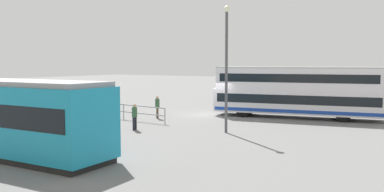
% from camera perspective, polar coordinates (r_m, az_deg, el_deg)
% --- Properties ---
extents(ground_plane, '(160.00, 160.00, 0.00)m').
position_cam_1_polar(ground_plane, '(31.10, 3.59, -2.74)').
color(ground_plane, slate).
extents(double_decker_bus, '(12.15, 4.20, 3.71)m').
position_cam_1_polar(double_decker_bus, '(30.50, 14.40, 0.58)').
color(double_decker_bus, silver).
rests_on(double_decker_bus, ground).
extents(pedestrian_near_railing, '(0.45, 0.45, 1.64)m').
position_cam_1_polar(pedestrian_near_railing, '(29.38, -4.88, -1.33)').
color(pedestrian_near_railing, '#4C3F2D').
rests_on(pedestrian_near_railing, ground).
extents(pedestrian_crossing, '(0.36, 0.36, 1.58)m').
position_cam_1_polar(pedestrian_crossing, '(24.45, -8.06, -2.66)').
color(pedestrian_crossing, black).
rests_on(pedestrian_crossing, ground).
extents(pedestrian_railing, '(7.80, 1.01, 1.08)m').
position_cam_1_polar(pedestrian_railing, '(29.22, -9.57, -1.81)').
color(pedestrian_railing, gray).
rests_on(pedestrian_railing, ground).
extents(info_sign, '(1.26, 0.15, 2.33)m').
position_cam_1_polar(info_sign, '(31.13, -14.14, 0.17)').
color(info_sign, slate).
rests_on(info_sign, ground).
extents(street_lamp, '(0.36, 0.36, 7.19)m').
position_cam_1_polar(street_lamp, '(23.16, 4.85, 5.09)').
color(street_lamp, '#4C4C51').
rests_on(street_lamp, ground).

